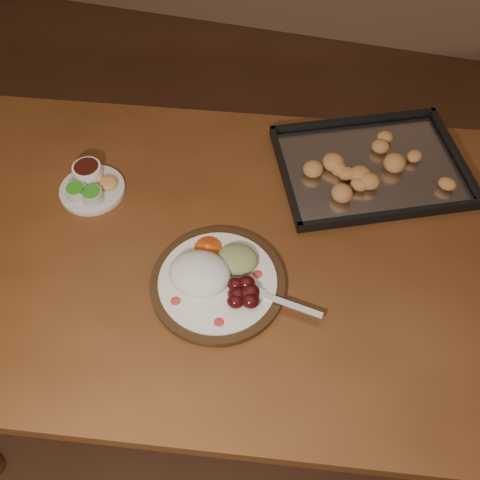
# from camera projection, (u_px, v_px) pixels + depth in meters

# --- Properties ---
(ground) EXTENTS (4.00, 4.00, 0.00)m
(ground) POSITION_uv_depth(u_px,v_px,m) (201.00, 365.00, 1.84)
(ground) COLOR #50321B
(ground) RESTS_ON ground
(dining_table) EXTENTS (1.61, 1.11, 0.75)m
(dining_table) POSITION_uv_depth(u_px,v_px,m) (224.00, 268.00, 1.29)
(dining_table) COLOR brown
(dining_table) RESTS_ON ground
(dinner_plate) EXTENTS (0.38, 0.29, 0.07)m
(dinner_plate) POSITION_uv_depth(u_px,v_px,m) (216.00, 278.00, 1.14)
(dinner_plate) COLOR black
(dinner_plate) RESTS_ON dining_table
(condiment_saucer) EXTENTS (0.16, 0.16, 0.05)m
(condiment_saucer) POSITION_uv_depth(u_px,v_px,m) (90.00, 185.00, 1.30)
(condiment_saucer) COLOR beige
(condiment_saucer) RESTS_ON dining_table
(baking_tray) EXTENTS (0.55, 0.49, 0.05)m
(baking_tray) POSITION_uv_depth(u_px,v_px,m) (371.00, 166.00, 1.34)
(baking_tray) COLOR black
(baking_tray) RESTS_ON dining_table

